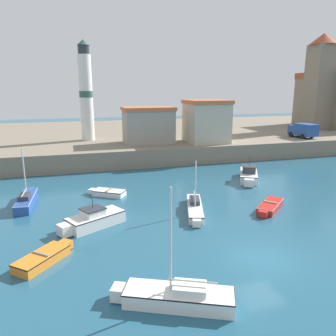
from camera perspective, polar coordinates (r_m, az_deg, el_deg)
name	(u,v)px	position (r m, az deg, el deg)	size (l,w,h in m)	color
ground_plane	(262,258)	(20.83, 15.98, -14.91)	(200.00, 200.00, 0.00)	#235670
quay_seawall	(131,137)	(60.52, -6.46, 5.43)	(120.00, 40.00, 2.31)	gray
motorboat_white_0	(249,175)	(36.74, 13.87, -1.17)	(3.89, 5.50, 2.56)	white
sailboat_white_1	(177,296)	(16.25, 1.50, -21.36)	(5.69, 3.48, 5.72)	white
sailboat_white_2	(195,207)	(26.84, 4.69, -6.84)	(2.82, 6.04, 4.35)	white
dinghy_white_3	(108,192)	(31.30, -10.43, -4.21)	(3.54, 2.80, 0.59)	white
motorboat_white_5	(94,219)	(24.59, -12.84, -8.71)	(4.96, 3.50, 2.33)	white
dinghy_red_6	(270,206)	(28.57, 17.33, -6.33)	(3.82, 3.56, 0.64)	red
dinghy_orange_7	(44,257)	(20.82, -20.83, -14.33)	(3.35, 3.60, 0.67)	orange
sailboat_blue_8	(26,200)	(30.66, -23.43, -5.11)	(1.44, 5.60, 4.89)	#284C9E
church	(333,96)	(72.68, 26.76, 11.11)	(12.88, 15.10, 17.04)	gray
lighthouse	(86,93)	(49.63, -14.10, 12.60)	(1.90, 1.90, 14.09)	silver
harbor_shed_near_wharf	(206,121)	(46.93, 6.69, 8.11)	(5.72, 5.63, 5.89)	#BCB29E
harbor_shed_far_end	(148,125)	(46.17, -3.45, 7.52)	(7.02, 4.67, 4.98)	gray
truck_on_quay	(303,130)	(55.08, 22.47, 6.16)	(2.77, 4.58, 2.20)	#234793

